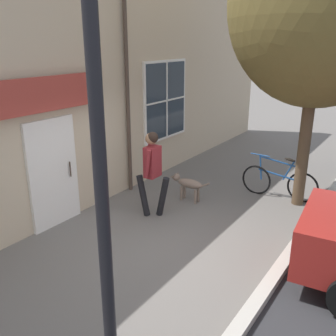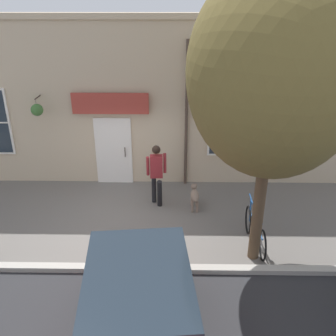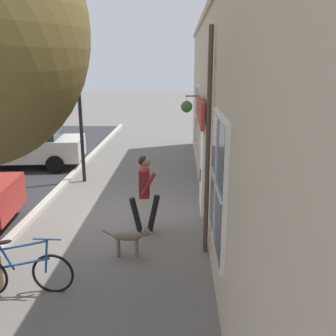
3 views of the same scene
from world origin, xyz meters
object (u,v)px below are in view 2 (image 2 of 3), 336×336
(pedestrian_walking, at_px, (156,169))
(leaning_bicycle, at_px, (255,230))
(street_tree_by_curb, at_px, (273,76))
(dog_on_leash, at_px, (195,195))
(parked_car_mid_block, at_px, (140,326))

(pedestrian_walking, bearing_deg, leaning_bicycle, 52.65)
(pedestrian_walking, xyz_separation_m, street_tree_by_curb, (2.34, 2.24, 2.96))
(dog_on_leash, xyz_separation_m, street_tree_by_curb, (2.14, 1.19, 3.63))
(pedestrian_walking, bearing_deg, parked_car_mid_block, -0.26)
(street_tree_by_curb, bearing_deg, leaning_bicycle, 165.04)
(parked_car_mid_block, bearing_deg, pedestrian_walking, 179.74)
(leaning_bicycle, relative_size, parked_car_mid_block, 0.39)
(pedestrian_walking, distance_m, street_tree_by_curb, 4.39)
(pedestrian_walking, height_order, parked_car_mid_block, pedestrian_walking)
(dog_on_leash, relative_size, leaning_bicycle, 0.58)
(dog_on_leash, bearing_deg, pedestrian_walking, -100.67)
(dog_on_leash, bearing_deg, leaning_bicycle, 39.49)
(dog_on_leash, bearing_deg, street_tree_by_curb, 29.13)
(pedestrian_walking, relative_size, dog_on_leash, 1.76)
(pedestrian_walking, relative_size, parked_car_mid_block, 0.40)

